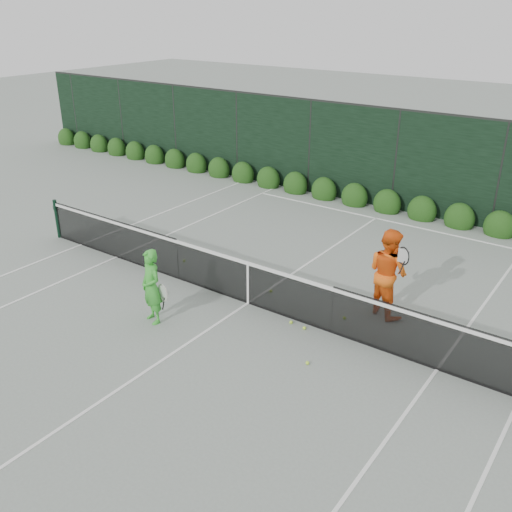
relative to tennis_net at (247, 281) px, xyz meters
The scene contains 8 objects.
ground 0.53m from the tennis_net, ahead, with size 80.00×80.00×0.00m, color gray.
tennis_net is the anchor object (origin of this frame).
player_woman 2.02m from the tennis_net, 122.90° to the right, with size 0.68×0.53×1.55m.
player_man 2.90m from the tennis_net, 27.55° to the left, with size 1.11×1.01×1.86m.
court_lines 0.53m from the tennis_net, ahead, with size 11.03×23.83×0.01m.
windscreen_fence 2.88m from the tennis_net, 89.49° to the right, with size 32.00×21.07×3.06m.
hedge_row 7.16m from the tennis_net, 89.80° to the left, with size 31.66×0.65×0.94m.
tennis_balls 0.65m from the tennis_net, ahead, with size 4.80×2.03×0.07m.
Camera 1 is at (6.37, -8.58, 5.92)m, focal length 40.00 mm.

